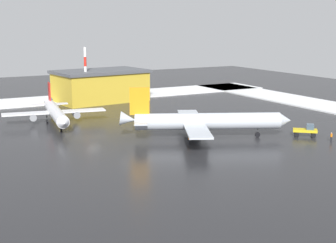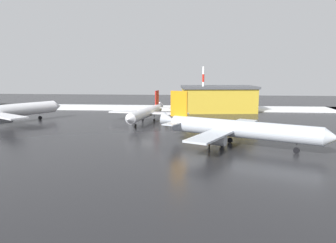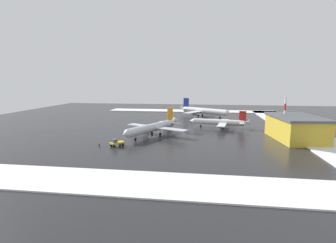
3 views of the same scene
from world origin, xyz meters
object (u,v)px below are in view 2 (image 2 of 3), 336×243
(antenna_mast, at_px, (203,90))
(cargo_hangar, at_px, (218,99))
(airplane_distant_tail, at_px, (237,129))
(airplane_foreground_jet, at_px, (147,113))
(ground_crew_by_nose_gear, at_px, (209,144))

(antenna_mast, height_order, cargo_hangar, antenna_mast)
(cargo_hangar, bearing_deg, antenna_mast, 20.14)
(airplane_distant_tail, xyz_separation_m, antenna_mast, (5.46, -50.36, 4.42))
(airplane_foreground_jet, height_order, antenna_mast, antenna_mast)
(airplane_distant_tail, distance_m, ground_crew_by_nose_gear, 6.46)
(antenna_mast, distance_m, cargo_hangar, 6.70)
(airplane_foreground_jet, distance_m, ground_crew_by_nose_gear, 34.07)
(airplane_foreground_jet, relative_size, ground_crew_by_nose_gear, 15.87)
(airplane_foreground_jet, bearing_deg, cargo_hangar, 150.93)
(ground_crew_by_nose_gear, height_order, cargo_hangar, cargo_hangar)
(ground_crew_by_nose_gear, xyz_separation_m, antenna_mast, (0.32, -53.53, 6.72))
(ground_crew_by_nose_gear, relative_size, antenna_mast, 0.11)
(airplane_distant_tail, height_order, airplane_foreground_jet, airplane_distant_tail)
(airplane_distant_tail, bearing_deg, ground_crew_by_nose_gear, -122.56)
(airplane_distant_tail, relative_size, antenna_mast, 2.03)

